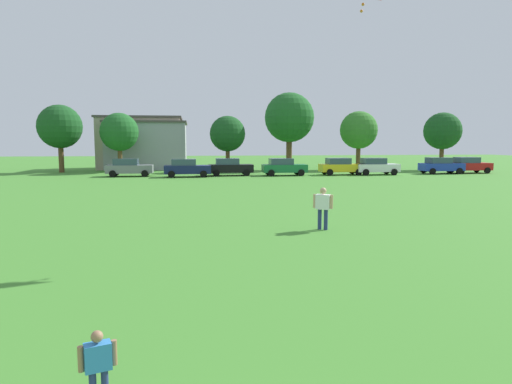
# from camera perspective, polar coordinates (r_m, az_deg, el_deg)

# --- Properties ---
(ground_plane) EXTENTS (160.00, 160.00, 0.00)m
(ground_plane) POSITION_cam_1_polar(r_m,az_deg,el_deg) (31.37, -10.03, 0.26)
(ground_plane) COLOR #42842D
(child_kite_flyer) EXTENTS (0.44, 0.27, 0.97)m
(child_kite_flyer) POSITION_cam_1_polar(r_m,az_deg,el_deg) (6.19, -19.28, -19.51)
(child_kite_flyer) COLOR navy
(child_kite_flyer) RESTS_ON ground
(adult_bystander) EXTENTS (0.66, 0.51, 1.57)m
(adult_bystander) POSITION_cam_1_polar(r_m,az_deg,el_deg) (16.92, 8.43, -1.60)
(adult_bystander) COLOR navy
(adult_bystander) RESTS_ON ground
(parked_car_gray_0) EXTENTS (4.30, 2.02, 1.68)m
(parked_car_gray_0) POSITION_cam_1_polar(r_m,az_deg,el_deg) (44.87, -15.71, 3.00)
(parked_car_gray_0) COLOR slate
(parked_car_gray_0) RESTS_ON ground
(parked_car_navy_1) EXTENTS (4.30, 2.02, 1.68)m
(parked_car_navy_1) POSITION_cam_1_polar(r_m,az_deg,el_deg) (43.00, -8.72, 3.03)
(parked_car_navy_1) COLOR #141E4C
(parked_car_navy_1) RESTS_ON ground
(parked_car_black_2) EXTENTS (4.30, 2.02, 1.68)m
(parked_car_black_2) POSITION_cam_1_polar(r_m,az_deg,el_deg) (44.31, -3.31, 3.19)
(parked_car_black_2) COLOR black
(parked_car_black_2) RESTS_ON ground
(parked_car_green_3) EXTENTS (4.30, 2.02, 1.68)m
(parked_car_green_3) POSITION_cam_1_polar(r_m,az_deg,el_deg) (44.40, 3.49, 3.19)
(parked_car_green_3) COLOR #196B38
(parked_car_green_3) RESTS_ON ground
(parked_car_yellow_4) EXTENTS (4.30, 2.02, 1.68)m
(parked_car_yellow_4) POSITION_cam_1_polar(r_m,az_deg,el_deg) (45.99, 10.60, 3.20)
(parked_car_yellow_4) COLOR yellow
(parked_car_yellow_4) RESTS_ON ground
(parked_car_white_5) EXTENTS (4.30, 2.02, 1.68)m
(parked_car_white_5) POSITION_cam_1_polar(r_m,az_deg,el_deg) (46.90, 14.84, 3.16)
(parked_car_white_5) COLOR white
(parked_car_white_5) RESTS_ON ground
(parked_car_blue_6) EXTENTS (4.30, 2.02, 1.68)m
(parked_car_blue_6) POSITION_cam_1_polar(r_m,az_deg,el_deg) (50.63, 22.23, 3.11)
(parked_car_blue_6) COLOR #1E38AD
(parked_car_blue_6) RESTS_ON ground
(parked_car_red_7) EXTENTS (4.30, 2.02, 1.68)m
(parked_car_red_7) POSITION_cam_1_polar(r_m,az_deg,el_deg) (52.87, 25.20, 3.10)
(parked_car_red_7) COLOR red
(parked_car_red_7) RESTS_ON ground
(tree_far_left) EXTENTS (4.64, 4.64, 7.24)m
(tree_far_left) POSITION_cam_1_polar(r_m,az_deg,el_deg) (53.16, -23.47, 7.54)
(tree_far_left) COLOR brown
(tree_far_left) RESTS_ON ground
(tree_left) EXTENTS (4.11, 4.11, 6.41)m
(tree_left) POSITION_cam_1_polar(r_m,az_deg,el_deg) (51.42, -16.83, 7.22)
(tree_left) COLOR brown
(tree_left) RESTS_ON ground
(tree_center_left) EXTENTS (3.96, 3.96, 6.17)m
(tree_center_left) POSITION_cam_1_polar(r_m,az_deg,el_deg) (50.91, -3.60, 7.31)
(tree_center_left) COLOR brown
(tree_center_left) RESTS_ON ground
(tree_center_right) EXTENTS (5.80, 5.80, 9.04)m
(tree_center_right) POSITION_cam_1_polar(r_m,az_deg,el_deg) (53.92, 4.21, 9.30)
(tree_center_right) COLOR brown
(tree_center_right) RESTS_ON ground
(tree_right) EXTENTS (4.42, 4.42, 6.89)m
(tree_right) POSITION_cam_1_polar(r_m,az_deg,el_deg) (55.28, 12.81, 7.59)
(tree_right) COLOR brown
(tree_right) RESTS_ON ground
(tree_far_right) EXTENTS (4.31, 4.31, 6.72)m
(tree_far_right) POSITION_cam_1_polar(r_m,az_deg,el_deg) (57.79, 22.43, 7.09)
(tree_far_right) COLOR brown
(tree_far_right) RESTS_ON ground
(house_left) EXTENTS (9.62, 8.86, 5.74)m
(house_left) POSITION_cam_1_polar(r_m,az_deg,el_deg) (57.86, -13.43, 5.75)
(house_left) COLOR #9999A3
(house_left) RESTS_ON ground
(house_right) EXTENTS (10.07, 7.08, 6.34)m
(house_right) POSITION_cam_1_polar(r_m,az_deg,el_deg) (57.95, -14.27, 6.02)
(house_right) COLOR tan
(house_right) RESTS_ON ground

